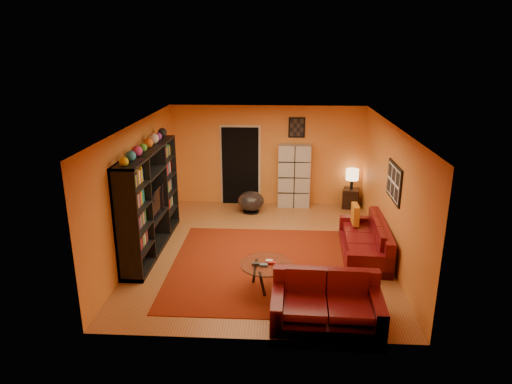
# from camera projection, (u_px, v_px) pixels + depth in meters

# --- Properties ---
(floor) EXTENTS (6.00, 6.00, 0.00)m
(floor) POSITION_uv_depth(u_px,v_px,m) (262.00, 250.00, 9.42)
(floor) COLOR brown
(floor) RESTS_ON ground
(ceiling) EXTENTS (6.00, 6.00, 0.00)m
(ceiling) POSITION_uv_depth(u_px,v_px,m) (263.00, 125.00, 8.62)
(ceiling) COLOR white
(ceiling) RESTS_ON wall_back
(wall_back) EXTENTS (6.00, 0.00, 6.00)m
(wall_back) POSITION_uv_depth(u_px,v_px,m) (267.00, 156.00, 11.87)
(wall_back) COLOR orange
(wall_back) RESTS_ON floor
(wall_front) EXTENTS (6.00, 0.00, 6.00)m
(wall_front) POSITION_uv_depth(u_px,v_px,m) (253.00, 257.00, 6.17)
(wall_front) COLOR orange
(wall_front) RESTS_ON floor
(wall_left) EXTENTS (0.00, 6.00, 6.00)m
(wall_left) POSITION_uv_depth(u_px,v_px,m) (138.00, 188.00, 9.15)
(wall_left) COLOR orange
(wall_left) RESTS_ON floor
(wall_right) EXTENTS (0.00, 6.00, 6.00)m
(wall_right) POSITION_uv_depth(u_px,v_px,m) (390.00, 193.00, 8.89)
(wall_right) COLOR orange
(wall_right) RESTS_ON floor
(rug) EXTENTS (3.60, 3.60, 0.01)m
(rug) POSITION_uv_depth(u_px,v_px,m) (266.00, 266.00, 8.75)
(rug) COLOR #60190A
(rug) RESTS_ON floor
(doorway) EXTENTS (0.95, 0.10, 2.04)m
(doorway) POSITION_uv_depth(u_px,v_px,m) (240.00, 166.00, 11.96)
(doorway) COLOR black
(doorway) RESTS_ON floor
(wall_art_right) EXTENTS (0.03, 1.00, 0.70)m
(wall_art_right) POSITION_uv_depth(u_px,v_px,m) (394.00, 182.00, 8.51)
(wall_art_right) COLOR black
(wall_art_right) RESTS_ON wall_right
(wall_art_back) EXTENTS (0.42, 0.03, 0.52)m
(wall_art_back) POSITION_uv_depth(u_px,v_px,m) (297.00, 127.00, 11.58)
(wall_art_back) COLOR black
(wall_art_back) RESTS_ON wall_back
(entertainment_unit) EXTENTS (0.45, 3.00, 2.10)m
(entertainment_unit) POSITION_uv_depth(u_px,v_px,m) (150.00, 200.00, 9.22)
(entertainment_unit) COLOR black
(entertainment_unit) RESTS_ON floor
(tv) EXTENTS (0.98, 0.13, 0.56)m
(tv) POSITION_uv_depth(u_px,v_px,m) (151.00, 204.00, 9.15)
(tv) COLOR black
(tv) RESTS_ON entertainment_unit
(sofa) EXTENTS (0.95, 2.11, 0.85)m
(sofa) POSITION_uv_depth(u_px,v_px,m) (368.00, 242.00, 9.12)
(sofa) COLOR #510A10
(sofa) RESTS_ON rug
(loveseat) EXTENTS (1.71, 1.06, 0.85)m
(loveseat) POSITION_uv_depth(u_px,v_px,m) (326.00, 302.00, 6.98)
(loveseat) COLOR #510A10
(loveseat) RESTS_ON rug
(throw_pillow) EXTENTS (0.12, 0.42, 0.42)m
(throw_pillow) POSITION_uv_depth(u_px,v_px,m) (355.00, 214.00, 9.65)
(throw_pillow) COLOR orange
(throw_pillow) RESTS_ON sofa
(coffee_table) EXTENTS (0.91, 0.91, 0.46)m
(coffee_table) POSITION_uv_depth(u_px,v_px,m) (266.00, 266.00, 7.83)
(coffee_table) COLOR silver
(coffee_table) RESTS_ON floor
(storage_cabinet) EXTENTS (0.83, 0.38, 1.64)m
(storage_cabinet) POSITION_uv_depth(u_px,v_px,m) (294.00, 176.00, 11.79)
(storage_cabinet) COLOR #B3B0A6
(storage_cabinet) RESTS_ON floor
(bowl_chair) EXTENTS (0.66, 0.66, 0.54)m
(bowl_chair) POSITION_uv_depth(u_px,v_px,m) (251.00, 201.00, 11.49)
(bowl_chair) COLOR black
(bowl_chair) RESTS_ON floor
(side_table) EXTENTS (0.48, 0.48, 0.50)m
(side_table) POSITION_uv_depth(u_px,v_px,m) (351.00, 198.00, 11.84)
(side_table) COLOR black
(side_table) RESTS_ON floor
(table_lamp) EXTENTS (0.32, 0.32, 0.53)m
(table_lamp) POSITION_uv_depth(u_px,v_px,m) (352.00, 175.00, 11.65)
(table_lamp) COLOR black
(table_lamp) RESTS_ON side_table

